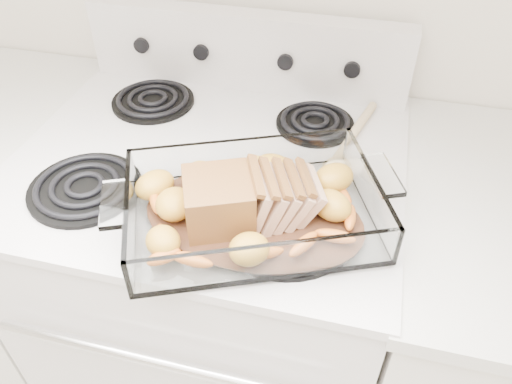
% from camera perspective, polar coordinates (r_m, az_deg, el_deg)
% --- Properties ---
extents(electric_range, '(0.78, 0.70, 1.12)m').
position_cam_1_polar(electric_range, '(1.34, -4.10, -11.36)').
color(electric_range, silver).
rests_on(electric_range, ground).
extents(counter_left, '(0.58, 0.68, 0.93)m').
position_cam_1_polar(counter_left, '(1.63, -27.13, -5.96)').
color(counter_left, white).
rests_on(counter_left, ground).
extents(counter_right, '(0.58, 0.68, 0.93)m').
position_cam_1_polar(counter_right, '(1.37, 24.65, -16.21)').
color(counter_right, white).
rests_on(counter_right, ground).
extents(baking_dish, '(0.41, 0.27, 0.08)m').
position_cam_1_polar(baking_dish, '(0.84, -0.33, -2.26)').
color(baking_dish, white).
rests_on(baking_dish, electric_range).
extents(pork_roast, '(0.23, 0.11, 0.09)m').
position_cam_1_polar(pork_roast, '(0.83, -1.82, -0.52)').
color(pork_roast, brown).
rests_on(pork_roast, baking_dish).
extents(roast_vegetables, '(0.39, 0.21, 0.05)m').
position_cam_1_polar(roast_vegetables, '(0.87, 0.03, -0.06)').
color(roast_vegetables, orange).
rests_on(roast_vegetables, baking_dish).
extents(wooden_spoon, '(0.09, 0.29, 0.02)m').
position_cam_1_polar(wooden_spoon, '(1.02, 10.26, 4.63)').
color(wooden_spoon, beige).
rests_on(wooden_spoon, electric_range).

